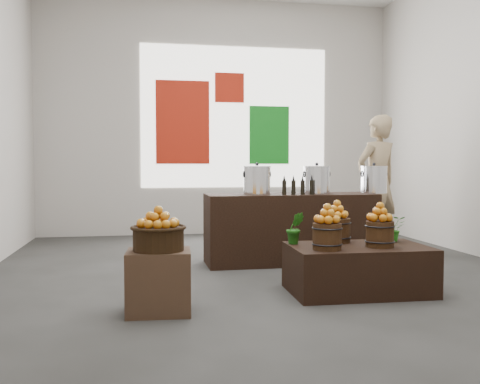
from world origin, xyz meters
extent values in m
plane|color=#383735|center=(0.00, 0.00, 0.00)|extent=(7.00, 7.00, 0.00)
cube|color=#BAB3AB|center=(0.00, 3.50, 2.00)|extent=(6.00, 0.04, 4.00)
cube|color=white|center=(0.30, 3.48, 2.00)|extent=(3.20, 0.02, 2.40)
cube|color=#AF1E0D|center=(-0.60, 3.47, 1.90)|extent=(0.90, 0.04, 1.40)
cube|color=#137E1C|center=(0.90, 3.47, 1.70)|extent=(0.70, 0.04, 1.00)
cube|color=#AF1E0D|center=(0.20, 3.47, 2.50)|extent=(0.50, 0.04, 0.50)
cube|color=#523626|center=(-1.15, -1.32, 0.25)|extent=(0.53, 0.45, 0.51)
cylinder|color=black|center=(-1.15, -1.32, 0.60)|extent=(0.40, 0.40, 0.18)
cube|color=black|center=(0.69, -0.96, 0.22)|extent=(1.29, 0.81, 0.44)
cylinder|color=#37210F|center=(0.33, -1.13, 0.56)|extent=(0.25, 0.25, 0.23)
cylinder|color=#37210F|center=(0.86, -1.06, 0.56)|extent=(0.25, 0.25, 0.23)
cylinder|color=#37210F|center=(0.57, -0.72, 0.56)|extent=(0.25, 0.25, 0.23)
imported|color=#1C6114|center=(1.14, -0.76, 0.57)|extent=(0.25, 0.22, 0.25)
imported|color=#1C6114|center=(0.15, -0.75, 0.59)|extent=(0.18, 0.15, 0.30)
cube|color=black|center=(0.49, 0.61, 0.42)|extent=(2.05, 0.66, 0.84)
cylinder|color=silver|center=(0.07, 0.61, 1.00)|extent=(0.32, 0.32, 0.32)
cylinder|color=silver|center=(0.81, 0.62, 1.00)|extent=(0.32, 0.32, 0.32)
cylinder|color=silver|center=(1.56, 0.62, 1.00)|extent=(0.32, 0.32, 0.32)
imported|color=#A08762|center=(2.00, 1.50, 0.94)|extent=(0.80, 0.66, 1.89)
camera|label=1|loc=(-1.27, -5.61, 1.20)|focal=40.00mm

